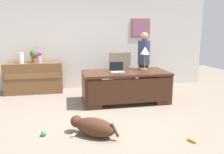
{
  "coord_description": "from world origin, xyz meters",
  "views": [
    {
      "loc": [
        -0.77,
        -4.03,
        1.64
      ],
      "look_at": [
        0.13,
        0.3,
        0.75
      ],
      "focal_mm": 36.09,
      "sensor_mm": 36.0,
      "label": 1
    }
  ],
  "objects_px": {
    "vase_with_flowers": "(39,55)",
    "dog_toy_bone": "(192,140)",
    "person_standing": "(144,62)",
    "desk_lamp": "(145,52)",
    "dog_toy_plush": "(74,135)",
    "laptop": "(117,70)",
    "armchair": "(121,74)",
    "desk": "(125,85)",
    "credenza": "(34,78)",
    "dog_lying": "(93,127)",
    "vase_empty": "(21,58)",
    "dog_toy_ball": "(44,133)",
    "potted_plant": "(35,55)"
  },
  "relations": [
    {
      "from": "vase_with_flowers",
      "to": "dog_toy_bone",
      "type": "height_order",
      "value": "vase_with_flowers"
    },
    {
      "from": "vase_empty",
      "to": "potted_plant",
      "type": "height_order",
      "value": "potted_plant"
    },
    {
      "from": "desk_lamp",
      "to": "dog_toy_ball",
      "type": "xyz_separation_m",
      "value": [
        -2.26,
        -1.62,
        -1.13
      ]
    },
    {
      "from": "dog_toy_plush",
      "to": "vase_with_flowers",
      "type": "bearing_deg",
      "value": 105.31
    },
    {
      "from": "armchair",
      "to": "dog_toy_bone",
      "type": "xyz_separation_m",
      "value": [
        0.33,
        -3.13,
        -0.46
      ]
    },
    {
      "from": "armchair",
      "to": "laptop",
      "type": "bearing_deg",
      "value": -109.49
    },
    {
      "from": "desk",
      "to": "laptop",
      "type": "distance_m",
      "value": 0.44
    },
    {
      "from": "laptop",
      "to": "desk_lamp",
      "type": "height_order",
      "value": "desk_lamp"
    },
    {
      "from": "laptop",
      "to": "vase_with_flowers",
      "type": "xyz_separation_m",
      "value": [
        -1.85,
        1.3,
        0.24
      ]
    },
    {
      "from": "credenza",
      "to": "desk",
      "type": "bearing_deg",
      "value": -30.62
    },
    {
      "from": "desk",
      "to": "dog_toy_plush",
      "type": "xyz_separation_m",
      "value": [
        -1.26,
        -1.57,
        -0.38
      ]
    },
    {
      "from": "vase_with_flowers",
      "to": "dog_toy_ball",
      "type": "height_order",
      "value": "vase_with_flowers"
    },
    {
      "from": "dog_toy_bone",
      "to": "dog_toy_plush",
      "type": "height_order",
      "value": "same"
    },
    {
      "from": "credenza",
      "to": "vase_empty",
      "type": "bearing_deg",
      "value": 179.76
    },
    {
      "from": "credenza",
      "to": "potted_plant",
      "type": "distance_m",
      "value": 0.61
    },
    {
      "from": "desk",
      "to": "dog_toy_bone",
      "type": "xyz_separation_m",
      "value": [
        0.47,
        -2.14,
        -0.38
      ]
    },
    {
      "from": "armchair",
      "to": "dog_lying",
      "type": "relative_size",
      "value": 1.45
    },
    {
      "from": "dog_lying",
      "to": "vase_empty",
      "type": "distance_m",
      "value": 3.41
    },
    {
      "from": "desk",
      "to": "dog_toy_plush",
      "type": "height_order",
      "value": "desk"
    },
    {
      "from": "armchair",
      "to": "person_standing",
      "type": "xyz_separation_m",
      "value": [
        0.54,
        -0.31,
        0.36
      ]
    },
    {
      "from": "armchair",
      "to": "desk_lamp",
      "type": "height_order",
      "value": "desk_lamp"
    },
    {
      "from": "laptop",
      "to": "dog_toy_bone",
      "type": "bearing_deg",
      "value": -72.55
    },
    {
      "from": "credenza",
      "to": "dog_toy_bone",
      "type": "relative_size",
      "value": 8.94
    },
    {
      "from": "desk",
      "to": "credenza",
      "type": "distance_m",
      "value": 2.57
    },
    {
      "from": "laptop",
      "to": "dog_toy_plush",
      "type": "xyz_separation_m",
      "value": [
        -1.06,
        -1.58,
        -0.76
      ]
    },
    {
      "from": "laptop",
      "to": "dog_toy_ball",
      "type": "distance_m",
      "value": 2.26
    },
    {
      "from": "vase_empty",
      "to": "armchair",
      "type": "bearing_deg",
      "value": -6.75
    },
    {
      "from": "armchair",
      "to": "dog_toy_bone",
      "type": "bearing_deg",
      "value": -84.04
    },
    {
      "from": "desk",
      "to": "credenza",
      "type": "relative_size",
      "value": 1.33
    },
    {
      "from": "armchair",
      "to": "potted_plant",
      "type": "relative_size",
      "value": 3.0
    },
    {
      "from": "dog_toy_ball",
      "to": "desk_lamp",
      "type": "bearing_deg",
      "value": 35.6
    },
    {
      "from": "credenza",
      "to": "person_standing",
      "type": "distance_m",
      "value": 2.99
    },
    {
      "from": "person_standing",
      "to": "desk",
      "type": "bearing_deg",
      "value": -134.7
    },
    {
      "from": "armchair",
      "to": "desk_lamp",
      "type": "relative_size",
      "value": 1.92
    },
    {
      "from": "credenza",
      "to": "armchair",
      "type": "height_order",
      "value": "armchair"
    },
    {
      "from": "person_standing",
      "to": "laptop",
      "type": "bearing_deg",
      "value": -142.62
    },
    {
      "from": "vase_with_flowers",
      "to": "dog_toy_plush",
      "type": "bearing_deg",
      "value": -74.69
    },
    {
      "from": "desk",
      "to": "armchair",
      "type": "height_order",
      "value": "armchair"
    },
    {
      "from": "person_standing",
      "to": "desk_lamp",
      "type": "height_order",
      "value": "person_standing"
    },
    {
      "from": "desk",
      "to": "armchair",
      "type": "xyz_separation_m",
      "value": [
        0.14,
        0.99,
        0.08
      ]
    },
    {
      "from": "laptop",
      "to": "dog_toy_ball",
      "type": "xyz_separation_m",
      "value": [
        -1.54,
        -1.48,
        -0.74
      ]
    },
    {
      "from": "dog_toy_plush",
      "to": "laptop",
      "type": "bearing_deg",
      "value": 56.24
    },
    {
      "from": "laptop",
      "to": "dog_toy_ball",
      "type": "height_order",
      "value": "laptop"
    },
    {
      "from": "dog_lying",
      "to": "dog_toy_plush",
      "type": "distance_m",
      "value": 0.32
    },
    {
      "from": "desk_lamp",
      "to": "dog_toy_bone",
      "type": "bearing_deg",
      "value": -91.08
    },
    {
      "from": "dog_toy_ball",
      "to": "dog_lying",
      "type": "bearing_deg",
      "value": -10.95
    },
    {
      "from": "dog_toy_plush",
      "to": "vase_empty",
      "type": "bearing_deg",
      "value": 113.47
    },
    {
      "from": "vase_empty",
      "to": "dog_toy_ball",
      "type": "xyz_separation_m",
      "value": [
        0.77,
        -2.78,
        -0.92
      ]
    },
    {
      "from": "desk_lamp",
      "to": "dog_toy_plush",
      "type": "distance_m",
      "value": 2.73
    },
    {
      "from": "vase_with_flowers",
      "to": "credenza",
      "type": "bearing_deg",
      "value": -179.52
    }
  ]
}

